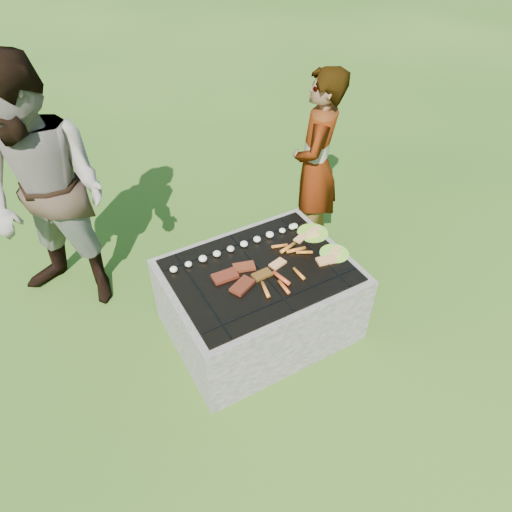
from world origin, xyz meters
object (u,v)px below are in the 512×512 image
Objects in this scene: plate_near at (334,254)px; cook at (316,166)px; plate_far at (313,233)px; fire_pit at (259,302)px; bystander at (48,196)px.

cook is (0.37, 0.80, 0.21)m from plate_near.
fire_pit is at bearing -164.48° from plate_far.
bystander is (-1.68, 1.17, 0.37)m from plate_near.
plate_far reaches higher than fire_pit.
plate_near is at bearing -89.79° from plate_far.
bystander is (-1.68, 0.90, 0.37)m from plate_far.
cook is (0.38, 0.52, 0.21)m from plate_far.
plate_far is 1.32× the size of plate_near.
bystander is at bearing 145.12° from plate_near.
plate_near is (0.56, -0.12, 0.33)m from fire_pit.
bystander reaches higher than plate_near.
bystander is (-1.12, 1.05, 0.70)m from fire_pit.
bystander is at bearing 151.87° from plate_far.
bystander is at bearing -56.93° from cook.
fire_pit is 0.66m from plate_near.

